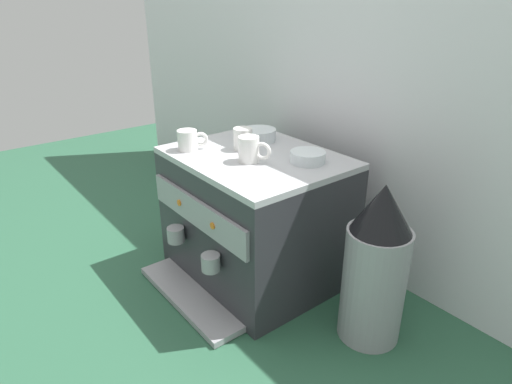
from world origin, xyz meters
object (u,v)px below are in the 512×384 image
Objects in this scene: espresso_machine at (255,217)px; ceramic_cup_1 at (189,140)px; ceramic_bowl_0 at (308,157)px; ceramic_bowl_1 at (259,135)px; ceramic_cup_0 at (250,149)px; milk_pitcher at (192,207)px; coffee_grinder at (376,267)px; ceramic_cup_2 at (244,139)px.

ceramic_cup_1 is (-0.17, -0.14, 0.25)m from espresso_machine.
ceramic_bowl_0 is 0.91× the size of ceramic_bowl_1.
ceramic_bowl_1 is (-0.15, 0.15, -0.02)m from ceramic_cup_0.
espresso_machine is 3.72× the size of milk_pitcher.
ceramic_bowl_1 is at bearing 175.61° from coffee_grinder.
coffee_grinder is 0.91m from milk_pitcher.
espresso_machine is 0.26m from ceramic_cup_2.
milk_pitcher is at bearing 178.41° from espresso_machine.
ceramic_cup_2 reaches higher than milk_pitcher.
ceramic_cup_2 is (-0.10, 0.05, -0.00)m from ceramic_cup_0.
ceramic_cup_2 is 0.21× the size of coffee_grinder.
coffee_grinder is at bearing 17.89° from ceramic_cup_1.
coffee_grinder is (0.56, -0.04, -0.23)m from ceramic_bowl_1.
ceramic_cup_2 is at bearing -173.72° from coffee_grinder.
ceramic_cup_2 is at bearing -64.10° from ceramic_bowl_1.
ceramic_bowl_0 is 0.38m from coffee_grinder.
ceramic_cup_1 reaches higher than espresso_machine.
espresso_machine is 0.47m from milk_pitcher.
ceramic_cup_1 is 0.39m from ceramic_bowl_0.
ceramic_cup_2 is 0.23m from ceramic_bowl_0.
ceramic_cup_0 is 0.18m from ceramic_bowl_0.
ceramic_cup_0 is at bearing -27.82° from ceramic_cup_2.
ceramic_cup_2 reaches higher than espresso_machine.
ceramic_cup_0 is 0.23m from ceramic_cup_1.
espresso_machine is 5.55× the size of ceramic_cup_2.
ceramic_bowl_0 reaches higher than milk_pitcher.
espresso_machine is at bearing -149.26° from ceramic_bowl_0.
ceramic_bowl_0 is (0.32, 0.22, -0.02)m from ceramic_cup_1.
coffee_grinder is (0.45, 0.06, 0.01)m from espresso_machine.
ceramic_cup_1 is 0.20× the size of coffee_grinder.
ceramic_cup_2 is (0.11, 0.14, 0.00)m from ceramic_cup_1.
ceramic_cup_1 is 0.18m from ceramic_cup_2.
ceramic_bowl_0 is 0.26m from ceramic_bowl_1.
ceramic_bowl_0 is (0.21, 0.08, -0.02)m from ceramic_cup_2.
ceramic_bowl_1 is at bearing 134.45° from ceramic_cup_0.
ceramic_cup_2 reaches higher than ceramic_cup_1.
ceramic_cup_0 is at bearing -164.95° from coffee_grinder.
ceramic_cup_1 is at bearing -28.17° from milk_pitcher.
ceramic_bowl_0 is at bearing 35.14° from ceramic_cup_1.
ceramic_cup_2 reaches higher than ceramic_bowl_0.
ceramic_bowl_1 is at bearing 175.84° from ceramic_bowl_0.
ceramic_bowl_1 reaches higher than espresso_machine.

